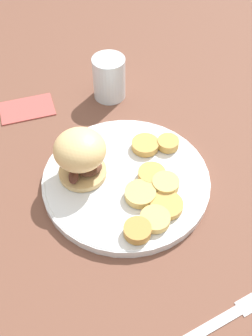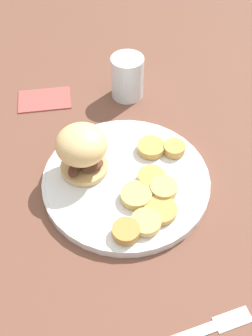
{
  "view_description": "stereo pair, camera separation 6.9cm",
  "coord_description": "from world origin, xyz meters",
  "px_view_note": "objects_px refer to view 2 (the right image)",
  "views": [
    {
      "loc": [
        0.28,
        0.35,
        0.57
      ],
      "look_at": [
        0.0,
        0.0,
        0.04
      ],
      "focal_mm": 42.0,
      "sensor_mm": 36.0,
      "label": 1
    },
    {
      "loc": [
        0.22,
        0.39,
        0.57
      ],
      "look_at": [
        0.0,
        0.0,
        0.04
      ],
      "focal_mm": 42.0,
      "sensor_mm": 36.0,
      "label": 2
    }
  ],
  "objects_px": {
    "dinner_plate": "(126,180)",
    "sandwich": "(82,150)",
    "fork": "(203,330)",
    "drinking_glass": "(127,77)"
  },
  "relations": [
    {
      "from": "fork",
      "to": "drinking_glass",
      "type": "height_order",
      "value": "drinking_glass"
    },
    {
      "from": "dinner_plate",
      "to": "sandwich",
      "type": "relative_size",
      "value": 3.17
    },
    {
      "from": "dinner_plate",
      "to": "fork",
      "type": "xyz_separation_m",
      "value": [
        0.04,
        0.28,
        -0.01
      ]
    },
    {
      "from": "sandwich",
      "to": "drinking_glass",
      "type": "distance_m",
      "value": 0.25
    },
    {
      "from": "dinner_plate",
      "to": "sandwich",
      "type": "bearing_deg",
      "value": -44.05
    },
    {
      "from": "dinner_plate",
      "to": "drinking_glass",
      "type": "height_order",
      "value": "drinking_glass"
    },
    {
      "from": "dinner_plate",
      "to": "sandwich",
      "type": "xyz_separation_m",
      "value": [
        0.06,
        -0.05,
        0.06
      ]
    },
    {
      "from": "sandwich",
      "to": "fork",
      "type": "height_order",
      "value": "sandwich"
    },
    {
      "from": "fork",
      "to": "sandwich",
      "type": "bearing_deg",
      "value": -86.51
    },
    {
      "from": "dinner_plate",
      "to": "fork",
      "type": "relative_size",
      "value": 1.95
    }
  ]
}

